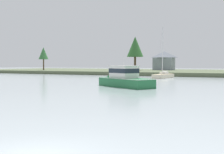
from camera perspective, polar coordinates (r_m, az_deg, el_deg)
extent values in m
cube|color=beige|center=(66.88, 10.53, -0.09)|extent=(3.17, 8.67, 1.54)
cube|color=#CCB78E|center=(66.85, 10.54, 0.59)|extent=(2.83, 8.13, 0.04)
cube|color=silver|center=(67.23, 10.67, 0.83)|extent=(1.71, 2.00, 0.51)
cylinder|color=silver|center=(66.26, 10.37, 5.48)|extent=(0.17, 0.17, 11.32)
cylinder|color=silver|center=(67.78, 10.85, 1.14)|extent=(0.43, 3.39, 0.14)
cylinder|color=silver|center=(67.78, 10.85, 1.19)|extent=(0.41, 3.05, 0.14)
cylinder|color=#999999|center=(64.68, 9.82, 5.54)|extent=(0.31, 3.40, 11.27)
cube|color=#236B3D|center=(39.91, 2.79, -1.64)|extent=(9.72, 7.28, 1.98)
cone|color=#236B3D|center=(43.69, -0.94, -1.26)|extent=(3.67, 3.78, 2.88)
cube|color=silver|center=(39.85, 2.79, -0.26)|extent=(9.95, 7.48, 0.05)
cube|color=silver|center=(40.15, 2.43, 1.05)|extent=(4.62, 4.10, 1.75)
cube|color=#19232D|center=(40.14, 2.43, 1.30)|extent=(4.72, 4.18, 0.63)
cube|color=beige|center=(40.13, 2.43, 2.34)|extent=(5.23, 4.69, 0.06)
cylinder|color=silver|center=(40.13, 2.43, 3.23)|extent=(0.03, 0.03, 1.19)
cylinder|color=brown|center=(100.35, 4.77, 3.68)|extent=(0.77, 0.77, 8.10)
cone|color=#2D602D|center=(100.54, 4.78, 6.25)|extent=(5.94, 5.94, 7.26)
cylinder|color=brown|center=(107.69, -13.92, 3.15)|extent=(0.47, 0.47, 6.64)
cone|color=#336B38|center=(107.76, -13.94, 4.76)|extent=(3.67, 3.67, 4.49)
cube|color=gray|center=(107.91, 10.65, 2.68)|extent=(7.10, 6.32, 4.76)
pyramid|color=#565B66|center=(107.98, 10.67, 4.58)|extent=(7.67, 6.83, 2.41)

